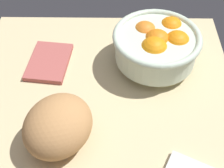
{
  "coord_description": "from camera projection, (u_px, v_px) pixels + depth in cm",
  "views": [
    {
      "loc": [
        -47.06,
        -2.54,
        58.98
      ],
      "look_at": [
        1.37,
        -1.95,
        5.0
      ],
      "focal_mm": 52.45,
      "sensor_mm": 36.0,
      "label": 1
    }
  ],
  "objects": [
    {
      "name": "ground_plane",
      "position": [
        104.0,
        107.0,
        0.76
      ],
      "size": [
        64.45,
        62.74,
        3.0
      ],
      "primitive_type": "cube",
      "color": "#D2BC8C"
    },
    {
      "name": "fruit_bowl",
      "position": [
        157.0,
        45.0,
        0.79
      ],
      "size": [
        21.32,
        21.32,
        10.68
      ],
      "color": "silver",
      "rests_on": "ground"
    },
    {
      "name": "bread_loaf",
      "position": [
        58.0,
        126.0,
        0.65
      ],
      "size": [
        19.64,
        18.89,
        10.52
      ],
      "primitive_type": "ellipsoid",
      "rotation": [
        0.0,
        0.0,
        2.63
      ],
      "color": "tan",
      "rests_on": "ground"
    },
    {
      "name": "napkin_folded",
      "position": [
        49.0,
        62.0,
        0.83
      ],
      "size": [
        14.74,
        11.24,
        1.28
      ],
      "primitive_type": "cube",
      "rotation": [
        0.0,
        0.0,
        -0.11
      ],
      "color": "#AC534D",
      "rests_on": "ground"
    }
  ]
}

